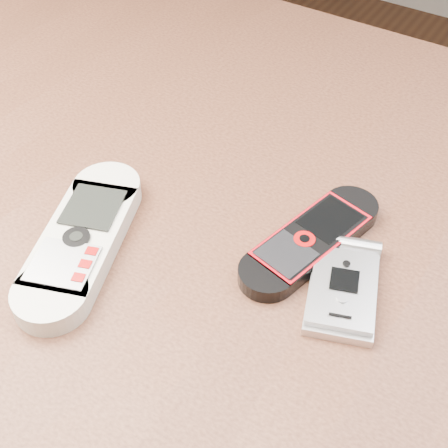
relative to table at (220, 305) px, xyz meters
The scene contains 4 objects.
table is the anchor object (origin of this frame).
nokia_white 0.16m from the table, 137.29° to the right, with size 0.06×0.18×0.02m, color beige.
nokia_black_red 0.14m from the table, 18.84° to the left, with size 0.05×0.15×0.02m, color black.
motorola_razr 0.16m from the table, ahead, with size 0.05×0.10×0.02m, color silver.
Camera 1 is at (0.20, -0.31, 1.13)m, focal length 50.00 mm.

